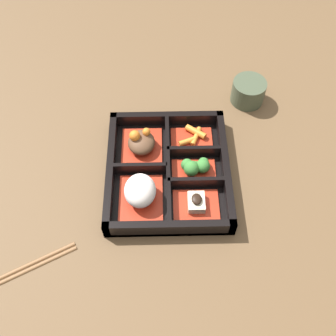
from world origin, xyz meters
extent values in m
plane|color=brown|center=(0.00, 0.00, 0.00)|extent=(3.00, 3.00, 0.00)
cube|color=black|center=(0.00, 0.00, 0.01)|extent=(0.28, 0.25, 0.01)
cube|color=black|center=(0.00, -0.12, 0.02)|extent=(0.28, 0.01, 0.04)
cube|color=black|center=(0.00, 0.12, 0.02)|extent=(0.28, 0.01, 0.04)
cube|color=black|center=(-0.13, 0.00, 0.02)|extent=(0.01, 0.25, 0.04)
cube|color=black|center=(0.13, 0.00, 0.02)|extent=(0.01, 0.25, 0.04)
cube|color=black|center=(0.00, 0.00, 0.02)|extent=(0.25, 0.01, 0.04)
cube|color=black|center=(-0.04, -0.05, 0.02)|extent=(0.01, 0.11, 0.04)
cube|color=black|center=(0.04, -0.05, 0.02)|extent=(0.01, 0.11, 0.04)
cube|color=black|center=(0.00, 0.06, 0.02)|extent=(0.01, 0.11, 0.04)
cube|color=#B22D19|center=(-0.06, 0.05, 0.01)|extent=(0.10, 0.09, 0.01)
ellipsoid|color=silver|center=(-0.06, 0.05, 0.04)|extent=(0.07, 0.06, 0.05)
cube|color=#B22D19|center=(0.06, 0.05, 0.01)|extent=(0.10, 0.09, 0.01)
ellipsoid|color=brown|center=(0.06, 0.05, 0.03)|extent=(0.06, 0.06, 0.03)
sphere|color=orange|center=(0.07, 0.04, 0.05)|extent=(0.02, 0.02, 0.02)
sphere|color=orange|center=(0.06, 0.07, 0.05)|extent=(0.02, 0.02, 0.02)
cube|color=#B22D19|center=(-0.08, -0.05, 0.01)|extent=(0.07, 0.09, 0.01)
cube|color=beige|center=(-0.08, -0.05, 0.02)|extent=(0.04, 0.03, 0.02)
ellipsoid|color=black|center=(-0.08, -0.05, 0.04)|extent=(0.02, 0.02, 0.01)
cube|color=#B22D19|center=(0.00, -0.05, 0.01)|extent=(0.06, 0.09, 0.01)
sphere|color=#387A33|center=(0.00, -0.06, 0.03)|extent=(0.02, 0.02, 0.02)
sphere|color=#387A33|center=(-0.01, -0.05, 0.03)|extent=(0.03, 0.03, 0.03)
sphere|color=#387A33|center=(-0.01, -0.05, 0.03)|extent=(0.02, 0.02, 0.02)
sphere|color=#387A33|center=(0.01, -0.07, 0.03)|extent=(0.02, 0.02, 0.02)
sphere|color=#387A33|center=(0.01, -0.04, 0.03)|extent=(0.03, 0.03, 0.03)
sphere|color=#387A33|center=(0.00, -0.07, 0.03)|extent=(0.03, 0.03, 0.03)
cube|color=#B22D19|center=(0.08, -0.05, 0.01)|extent=(0.06, 0.09, 0.01)
cylinder|color=orange|center=(0.07, -0.04, 0.02)|extent=(0.02, 0.04, 0.01)
cylinder|color=orange|center=(0.08, -0.06, 0.02)|extent=(0.05, 0.03, 0.01)
cylinder|color=orange|center=(0.10, -0.06, 0.02)|extent=(0.04, 0.05, 0.01)
cylinder|color=#424C38|center=(0.21, -0.19, 0.03)|extent=(0.08, 0.08, 0.06)
cylinder|color=#597A38|center=(0.21, -0.19, 0.05)|extent=(0.06, 0.06, 0.01)
cylinder|color=brown|center=(-0.21, 0.28, 0.00)|extent=(0.11, 0.21, 0.01)
cylinder|color=brown|center=(-0.20, 0.28, 0.00)|extent=(0.11, 0.21, 0.01)
camera|label=1|loc=(-0.44, 0.01, 0.69)|focal=42.00mm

